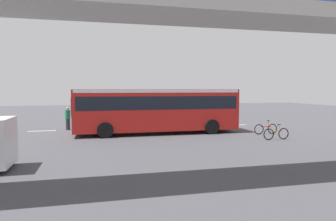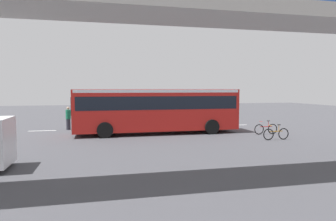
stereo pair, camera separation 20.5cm
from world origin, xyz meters
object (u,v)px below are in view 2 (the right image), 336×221
at_px(city_bus, 157,107).
at_px(pedestrian, 68,118).
at_px(bicycle_orange, 276,134).
at_px(bicycle_red, 266,129).
at_px(traffic_sign, 109,104).

bearing_deg(city_bus, pedestrian, -29.00).
bearing_deg(bicycle_orange, bicycle_red, -105.94).
bearing_deg(bicycle_orange, city_bus, -33.39).
height_order(city_bus, pedestrian, city_bus).
xyz_separation_m(city_bus, pedestrian, (6.34, -3.51, -1.00)).
xyz_separation_m(bicycle_red, traffic_sign, (10.48, -8.01, 1.52)).
bearing_deg(pedestrian, bicycle_orange, 148.69).
bearing_deg(bicycle_red, bicycle_orange, 74.06).
relative_size(bicycle_orange, pedestrian, 0.99).
height_order(bicycle_orange, traffic_sign, traffic_sign).
xyz_separation_m(city_bus, bicycle_red, (-7.37, 2.18, -1.51)).
bearing_deg(bicycle_red, traffic_sign, -37.38).
xyz_separation_m(pedestrian, traffic_sign, (-3.23, -2.31, 1.00)).
bearing_deg(traffic_sign, city_bus, 118.14).
height_order(bicycle_red, pedestrian, pedestrian).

